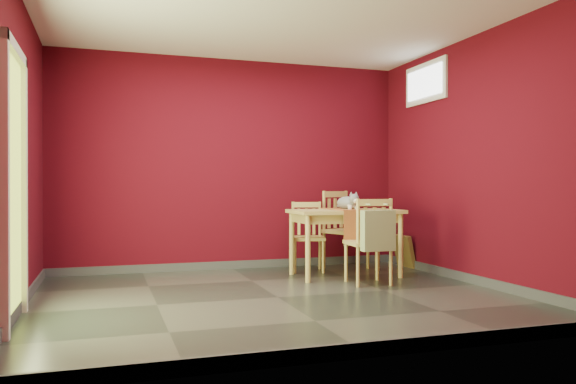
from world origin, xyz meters
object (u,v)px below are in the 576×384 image
object	(u,v)px
dining_table	(345,218)
chair_far_left	(307,236)
tote_bag	(378,230)
chair_far_right	(343,229)
cat	(347,200)
chair_near	(369,240)
picture_frame	(404,251)

from	to	relation	value
dining_table	chair_far_left	xyz separation A→B (m)	(-0.27, 0.55, -0.25)
dining_table	tote_bag	distance (m)	0.82
chair_far_right	dining_table	bearing A→B (deg)	-112.02
chair_far_left	cat	distance (m)	0.76
tote_bag	dining_table	bearing A→B (deg)	90.99
chair_far_right	tote_bag	distance (m)	1.49
chair_near	tote_bag	size ratio (longest dim) A/B	1.88
chair_far_right	cat	bearing A→B (deg)	-109.71
chair_far_right	cat	world-z (taller)	same
cat	picture_frame	distance (m)	1.31
chair_near	tote_bag	distance (m)	0.25
dining_table	chair_near	size ratio (longest dim) A/B	1.37
dining_table	chair_near	bearing A→B (deg)	-87.53
chair_near	cat	size ratio (longest dim) A/B	2.13
chair_far_left	picture_frame	xyz separation A→B (m)	(1.33, -0.07, -0.23)
dining_table	chair_far_right	distance (m)	0.73
chair_near	tote_bag	bearing A→B (deg)	-92.97
chair_far_left	picture_frame	world-z (taller)	chair_far_left
chair_far_right	picture_frame	distance (m)	0.87
chair_far_left	tote_bag	xyz separation A→B (m)	(0.29, -1.36, 0.16)
cat	dining_table	bearing A→B (deg)	-148.47
tote_bag	picture_frame	size ratio (longest dim) A/B	1.17
tote_bag	chair_far_right	bearing A→B (deg)	80.32
chair_far_left	chair_near	bearing A→B (deg)	-75.35
chair_far_right	tote_bag	xyz separation A→B (m)	(-0.25, -1.46, 0.09)
chair_far_right	chair_near	distance (m)	1.27
chair_near	cat	world-z (taller)	cat
cat	picture_frame	world-z (taller)	cat
dining_table	chair_far_right	xyz separation A→B (m)	(0.26, 0.65, -0.18)
tote_bag	chair_near	bearing A→B (deg)	87.03
chair_far_left	chair_near	size ratio (longest dim) A/B	0.93
chair_far_left	tote_bag	bearing A→B (deg)	-78.11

